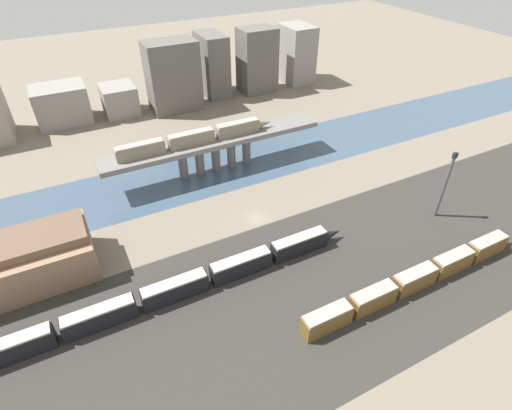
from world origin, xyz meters
TOP-DOWN VIEW (x-y plane):
  - ground_plane at (0.00, 0.00)m, footprint 400.00×400.00m
  - railbed_yard at (0.00, -24.00)m, footprint 280.00×42.00m
  - river_water at (0.00, 24.64)m, footprint 320.00×23.40m
  - bridge at (-0.00, 24.64)m, footprint 60.68×7.71m
  - train_on_bridge at (-4.87, 24.64)m, footprint 42.85×2.63m
  - train_yard_near at (18.14, -32.50)m, footprint 52.90×2.90m
  - train_yard_mid at (-22.99, -14.11)m, footprint 71.22×2.74m
  - warehouse_building at (-49.75, 3.64)m, footprint 27.84×14.18m
  - signal_tower at (38.43, -18.25)m, footprint 1.00×0.71m
  - city_block_left at (-33.77, 76.00)m, footprint 16.71×12.78m
  - city_block_center at (-15.43, 74.40)m, footprint 11.16×12.32m
  - city_block_right at (3.19, 69.60)m, footprint 17.41×10.99m
  - city_block_far_right at (20.55, 76.58)m, footprint 8.50×15.63m
  - city_block_tall at (37.14, 72.10)m, footprint 13.35×10.43m
  - city_block_low at (56.11, 74.54)m, footprint 10.55×14.89m

SIDE VIEW (x-z plane):
  - ground_plane at x=0.00m, z-range 0.00..0.00m
  - river_water at x=0.00m, z-range 0.00..0.01m
  - railbed_yard at x=0.00m, z-range 0.00..0.01m
  - train_yard_mid at x=-22.99m, z-range -0.03..4.15m
  - train_yard_near at x=18.14m, z-range -0.04..4.16m
  - warehouse_building at x=-49.75m, z-range -0.24..9.71m
  - city_block_center at x=-15.43m, z-range 0.00..10.03m
  - city_block_left at x=-33.77m, z-range 0.00..12.42m
  - bridge at x=0.00m, z-range 2.79..12.18m
  - signal_tower at x=38.43m, z-range 0.20..17.17m
  - city_block_low at x=56.11m, z-range 0.00..21.89m
  - train_on_bridge at x=-4.87m, z-range 9.34..12.76m
  - city_block_far_right at x=20.55m, z-range 0.00..22.29m
  - city_block_tall at x=37.14m, z-range 0.00..23.51m
  - city_block_right at x=3.19m, z-range 0.00..23.57m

